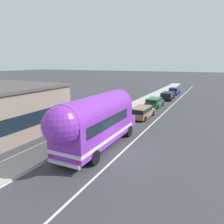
% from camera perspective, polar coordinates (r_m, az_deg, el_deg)
% --- Properties ---
extents(ground_plane, '(300.00, 300.00, 0.00)m').
position_cam_1_polar(ground_plane, '(15.53, 2.28, -11.20)').
color(ground_plane, '#38383D').
extents(lane_markings, '(4.08, 80.00, 0.01)m').
position_cam_1_polar(lane_markings, '(26.84, 9.10, -0.80)').
color(lane_markings, silver).
rests_on(lane_markings, ground).
extents(sidewalk_slab, '(2.43, 90.00, 0.15)m').
position_cam_1_polar(sidewalk_slab, '(26.17, 0.79, -0.83)').
color(sidewalk_slab, '#ADA89E').
rests_on(sidewalk_slab, ground).
extents(painted_bus, '(2.62, 10.51, 4.12)m').
position_cam_1_polar(painted_bus, '(15.41, -4.71, -2.31)').
color(painted_bus, purple).
rests_on(painted_bus, ground).
extents(car_lead, '(2.04, 4.55, 1.37)m').
position_cam_1_polar(car_lead, '(25.15, 8.05, 0.15)').
color(car_lead, olive).
rests_on(car_lead, ground).
extents(car_second, '(1.99, 4.29, 1.37)m').
position_cam_1_polar(car_second, '(31.79, 11.36, 2.74)').
color(car_second, '#196633').
rests_on(car_second, ground).
extents(car_third, '(2.07, 4.59, 1.37)m').
position_cam_1_polar(car_third, '(38.70, 14.75, 4.40)').
color(car_third, black).
rests_on(car_third, ground).
extents(car_fourth, '(1.97, 4.70, 1.37)m').
position_cam_1_polar(car_fourth, '(46.00, 16.39, 5.57)').
color(car_fourth, navy).
rests_on(car_fourth, ground).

